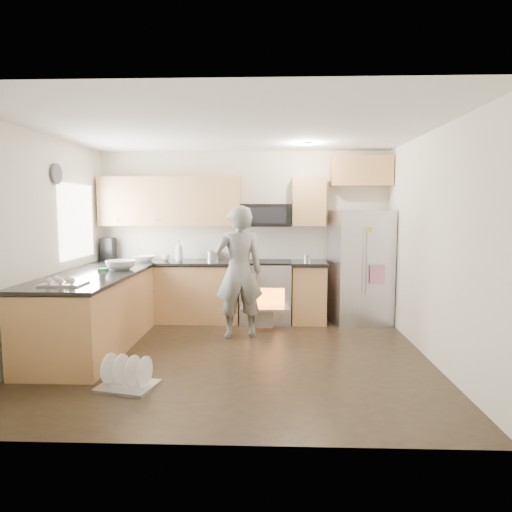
{
  "coord_description": "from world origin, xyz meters",
  "views": [
    {
      "loc": [
        0.45,
        -5.16,
        1.73
      ],
      "look_at": [
        0.25,
        0.5,
        1.13
      ],
      "focal_mm": 32.0,
      "sensor_mm": 36.0,
      "label": 1
    }
  ],
  "objects_px": {
    "refrigerator": "(360,267)",
    "stove_range": "(266,278)",
    "dish_rack": "(127,379)",
    "person": "(239,272)"
  },
  "relations": [
    {
      "from": "refrigerator",
      "to": "stove_range",
      "type": "bearing_deg",
      "value": 168.85
    },
    {
      "from": "stove_range",
      "to": "dish_rack",
      "type": "distance_m",
      "value": 3.01
    },
    {
      "from": "stove_range",
      "to": "person",
      "type": "xyz_separation_m",
      "value": [
        -0.34,
        -0.86,
        0.2
      ]
    },
    {
      "from": "person",
      "to": "dish_rack",
      "type": "relative_size",
      "value": 2.91
    },
    {
      "from": "refrigerator",
      "to": "person",
      "type": "distance_m",
      "value": 1.95
    },
    {
      "from": "refrigerator",
      "to": "person",
      "type": "bearing_deg",
      "value": -164.73
    },
    {
      "from": "refrigerator",
      "to": "person",
      "type": "xyz_separation_m",
      "value": [
        -1.76,
        -0.83,
        0.03
      ]
    },
    {
      "from": "stove_range",
      "to": "person",
      "type": "bearing_deg",
      "value": -111.61
    },
    {
      "from": "stove_range",
      "to": "refrigerator",
      "type": "relative_size",
      "value": 1.06
    },
    {
      "from": "refrigerator",
      "to": "person",
      "type": "relative_size",
      "value": 0.96
    }
  ]
}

